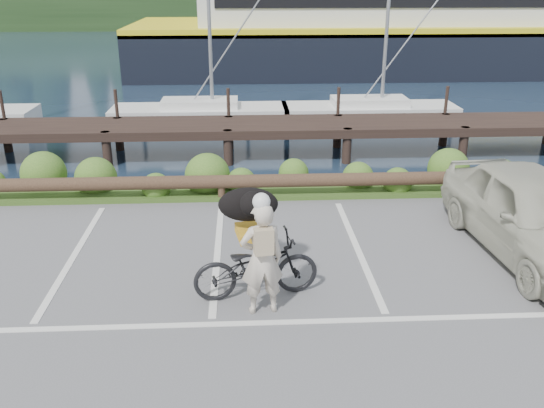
% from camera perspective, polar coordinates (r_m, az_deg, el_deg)
% --- Properties ---
extents(ground, '(72.00, 72.00, 0.00)m').
position_cam_1_polar(ground, '(8.95, -5.88, -10.38)').
color(ground, '#57575A').
extents(harbor_backdrop, '(170.00, 160.00, 30.00)m').
position_cam_1_polar(harbor_backdrop, '(86.18, -3.19, 18.46)').
color(harbor_backdrop, '#172538').
rests_on(harbor_backdrop, ground).
extents(vegetation_strip, '(34.00, 1.60, 0.10)m').
position_cam_1_polar(vegetation_strip, '(13.71, -4.92, 1.61)').
color(vegetation_strip, '#3D5B21').
rests_on(vegetation_strip, ground).
extents(log_rail, '(32.00, 0.30, 0.60)m').
position_cam_1_polar(log_rail, '(13.07, -5.00, 0.36)').
color(log_rail, '#443021').
rests_on(log_rail, ground).
extents(bicycle, '(2.05, 1.00, 1.03)m').
position_cam_1_polar(bicycle, '(9.02, -1.59, -6.21)').
color(bicycle, black).
rests_on(bicycle, ground).
extents(cyclist, '(0.70, 0.52, 1.76)m').
position_cam_1_polar(cyclist, '(8.45, -1.02, -5.45)').
color(cyclist, beige).
rests_on(cyclist, ground).
extents(dog, '(0.63, 1.03, 0.56)m').
position_cam_1_polar(dog, '(9.25, -2.38, -0.04)').
color(dog, black).
rests_on(dog, bicycle).
extents(parked_car, '(2.17, 4.70, 1.56)m').
position_cam_1_polar(parked_car, '(11.30, 24.45, -0.85)').
color(parked_car, '#B7B6A1').
rests_on(parked_car, ground).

